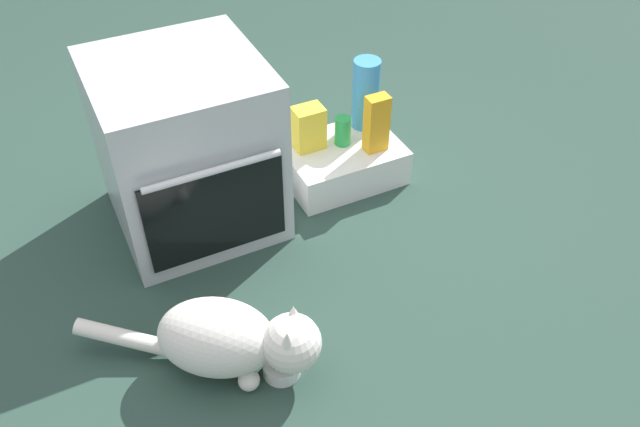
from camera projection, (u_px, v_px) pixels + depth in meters
name	position (u px, v px, depth m)	size (l,w,h in m)	color
ground	(254.00, 286.00, 2.31)	(8.00, 8.00, 0.00)	#284238
oven	(187.00, 148.00, 2.37)	(0.58, 0.63, 0.65)	#B7BABF
pantry_cabinet	(342.00, 162.00, 2.72)	(0.47, 0.34, 0.15)	white
food_bowl	(282.00, 366.00, 2.02)	(0.12, 0.12, 0.08)	white
cat	(231.00, 339.00, 1.97)	(0.67, 0.50, 0.26)	silver
soda_can	(343.00, 131.00, 2.65)	(0.07, 0.07, 0.12)	green
juice_carton	(377.00, 124.00, 2.58)	(0.09, 0.06, 0.24)	orange
snack_bag	(309.00, 128.00, 2.61)	(0.12, 0.09, 0.18)	yellow
water_bottle	(366.00, 94.00, 2.68)	(0.11, 0.11, 0.30)	#388CD1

